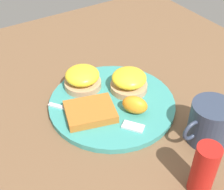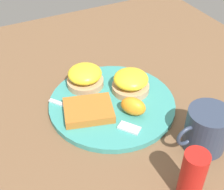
{
  "view_description": "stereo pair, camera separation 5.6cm",
  "coord_description": "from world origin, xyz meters",
  "px_view_note": "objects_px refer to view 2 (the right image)",
  "views": [
    {
      "loc": [
        0.31,
        0.49,
        0.51
      ],
      "look_at": [
        0.0,
        0.0,
        0.03
      ],
      "focal_mm": 50.0,
      "sensor_mm": 36.0,
      "label": 1
    },
    {
      "loc": [
        0.26,
        0.52,
        0.51
      ],
      "look_at": [
        0.0,
        0.0,
        0.03
      ],
      "focal_mm": 50.0,
      "sensor_mm": 36.0,
      "label": 2
    }
  ],
  "objects_px": {
    "fork": "(98,117)",
    "condiment_bottle": "(192,177)",
    "sandwich_benedict_left": "(131,82)",
    "orange_wedge": "(133,106)",
    "sandwich_benedict_right": "(85,77)",
    "hashbrown_patty": "(88,110)",
    "cup": "(206,129)"
  },
  "relations": [
    {
      "from": "sandwich_benedict_left",
      "to": "hashbrown_patty",
      "type": "bearing_deg",
      "value": 13.42
    },
    {
      "from": "hashbrown_patty",
      "to": "condiment_bottle",
      "type": "xyz_separation_m",
      "value": [
        -0.08,
        0.27,
        0.03
      ]
    },
    {
      "from": "orange_wedge",
      "to": "cup",
      "type": "distance_m",
      "value": 0.17
    },
    {
      "from": "sandwich_benedict_left",
      "to": "hashbrown_patty",
      "type": "xyz_separation_m",
      "value": [
        0.13,
        0.03,
        -0.02
      ]
    },
    {
      "from": "hashbrown_patty",
      "to": "condiment_bottle",
      "type": "bearing_deg",
      "value": 106.4
    },
    {
      "from": "fork",
      "to": "condiment_bottle",
      "type": "xyz_separation_m",
      "value": [
        -0.07,
        0.25,
        0.04
      ]
    },
    {
      "from": "orange_wedge",
      "to": "condiment_bottle",
      "type": "xyz_separation_m",
      "value": [
        0.01,
        0.23,
        0.02
      ]
    },
    {
      "from": "fork",
      "to": "cup",
      "type": "bearing_deg",
      "value": 136.12
    },
    {
      "from": "condiment_bottle",
      "to": "sandwich_benedict_right",
      "type": "bearing_deg",
      "value": -83.28
    },
    {
      "from": "cup",
      "to": "fork",
      "type": "bearing_deg",
      "value": -43.88
    },
    {
      "from": "sandwich_benedict_left",
      "to": "condiment_bottle",
      "type": "distance_m",
      "value": 0.31
    },
    {
      "from": "sandwich_benedict_right",
      "to": "hashbrown_patty",
      "type": "distance_m",
      "value": 0.11
    },
    {
      "from": "sandwich_benedict_right",
      "to": "fork",
      "type": "distance_m",
      "value": 0.13
    },
    {
      "from": "sandwich_benedict_right",
      "to": "cup",
      "type": "bearing_deg",
      "value": 116.94
    },
    {
      "from": "orange_wedge",
      "to": "fork",
      "type": "xyz_separation_m",
      "value": [
        0.08,
        -0.02,
        -0.02
      ]
    },
    {
      "from": "orange_wedge",
      "to": "sandwich_benedict_left",
      "type": "bearing_deg",
      "value": -115.49
    },
    {
      "from": "sandwich_benedict_right",
      "to": "orange_wedge",
      "type": "relative_size",
      "value": 1.57
    },
    {
      "from": "sandwich_benedict_left",
      "to": "cup",
      "type": "distance_m",
      "value": 0.23
    },
    {
      "from": "hashbrown_patty",
      "to": "orange_wedge",
      "type": "relative_size",
      "value": 1.86
    },
    {
      "from": "sandwich_benedict_left",
      "to": "cup",
      "type": "height_order",
      "value": "cup"
    },
    {
      "from": "fork",
      "to": "condiment_bottle",
      "type": "bearing_deg",
      "value": 104.95
    },
    {
      "from": "sandwich_benedict_right",
      "to": "orange_wedge",
      "type": "xyz_separation_m",
      "value": [
        -0.06,
        0.15,
        -0.0
      ]
    },
    {
      "from": "sandwich_benedict_left",
      "to": "sandwich_benedict_right",
      "type": "xyz_separation_m",
      "value": [
        0.09,
        -0.07,
        0.0
      ]
    },
    {
      "from": "hashbrown_patty",
      "to": "orange_wedge",
      "type": "height_order",
      "value": "orange_wedge"
    },
    {
      "from": "fork",
      "to": "cup",
      "type": "distance_m",
      "value": 0.24
    },
    {
      "from": "orange_wedge",
      "to": "cup",
      "type": "relative_size",
      "value": 0.5
    },
    {
      "from": "fork",
      "to": "cup",
      "type": "xyz_separation_m",
      "value": [
        -0.17,
        0.16,
        0.03
      ]
    },
    {
      "from": "cup",
      "to": "sandwich_benedict_left",
      "type": "bearing_deg",
      "value": -75.97
    },
    {
      "from": "fork",
      "to": "condiment_bottle",
      "type": "height_order",
      "value": "condiment_bottle"
    },
    {
      "from": "orange_wedge",
      "to": "fork",
      "type": "relative_size",
      "value": 0.3
    },
    {
      "from": "hashbrown_patty",
      "to": "orange_wedge",
      "type": "bearing_deg",
      "value": 153.18
    },
    {
      "from": "sandwich_benedict_left",
      "to": "orange_wedge",
      "type": "distance_m",
      "value": 0.09
    }
  ]
}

